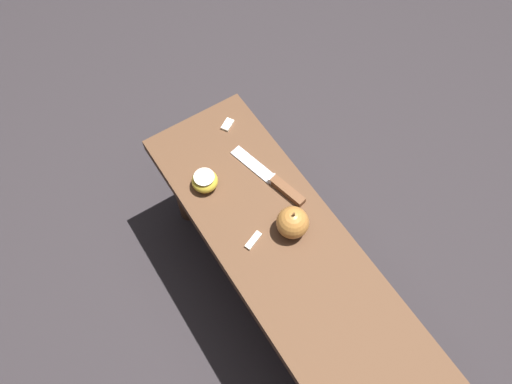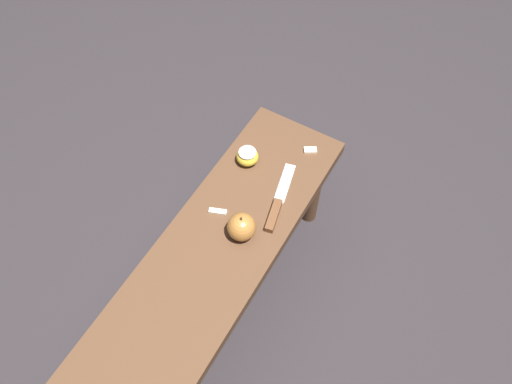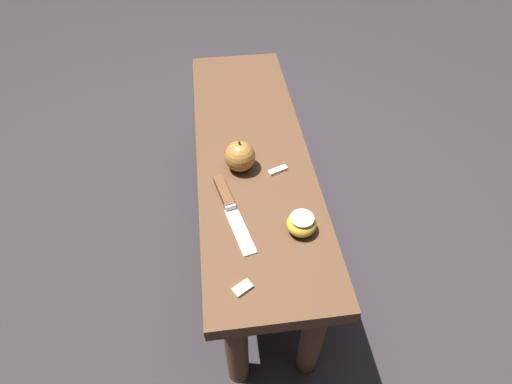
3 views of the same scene
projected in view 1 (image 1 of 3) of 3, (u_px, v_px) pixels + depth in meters
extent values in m
plane|color=#2D282B|center=(287.00, 309.00, 1.56)|extent=(8.00, 8.00, 0.00)
cube|color=brown|center=(296.00, 265.00, 1.21)|extent=(1.04, 0.31, 0.04)
cylinder|color=brown|center=(182.00, 187.00, 1.55)|extent=(0.06, 0.06, 0.37)
cylinder|color=brown|center=(234.00, 159.00, 1.60)|extent=(0.06, 0.06, 0.37)
cube|color=silver|center=(253.00, 165.00, 1.33)|extent=(0.14, 0.06, 0.00)
cube|color=silver|center=(273.00, 179.00, 1.30)|extent=(0.02, 0.03, 0.02)
cube|color=brown|center=(287.00, 191.00, 1.28)|extent=(0.11, 0.05, 0.02)
sphere|color=#B27233|center=(293.00, 223.00, 1.20)|extent=(0.08, 0.08, 0.08)
cylinder|color=#4C3319|center=(294.00, 215.00, 1.17)|extent=(0.01, 0.01, 0.01)
ellipsoid|color=gold|center=(205.00, 181.00, 1.28)|extent=(0.07, 0.07, 0.05)
cylinder|color=white|center=(204.00, 177.00, 1.26)|extent=(0.05, 0.05, 0.00)
cube|color=white|center=(228.00, 125.00, 1.39)|extent=(0.04, 0.05, 0.01)
cube|color=white|center=(253.00, 240.00, 1.22)|extent=(0.03, 0.05, 0.01)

